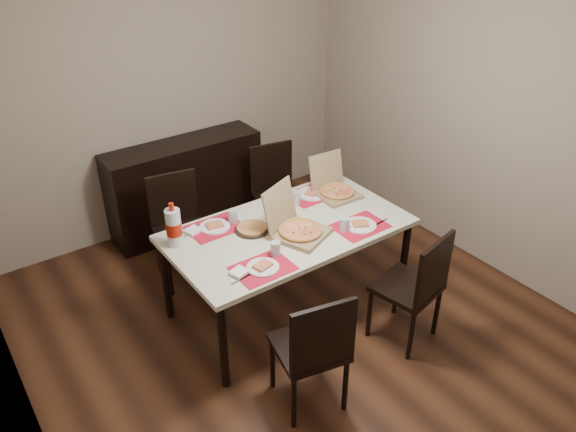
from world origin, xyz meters
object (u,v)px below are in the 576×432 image
object	(u,v)px
chair_near_left	(314,348)
dip_bowl	(279,216)
sideboard	(186,186)
chair_near_right	(416,285)
chair_far_left	(179,223)
chair_far_right	(276,190)
pizza_box_center	(297,228)
dining_table	(288,235)
soda_bottle	(174,227)

from	to	relation	value
chair_near_left	dip_bowl	world-z (taller)	chair_near_left
sideboard	dip_bowl	xyz separation A→B (m)	(0.11, -1.44, 0.31)
chair_near_right	chair_far_left	xyz separation A→B (m)	(-1.01, 1.75, 0.00)
chair_near_right	chair_far_right	bearing A→B (deg)	89.84
chair_near_left	dip_bowl	size ratio (longest dim) A/B	8.65
sideboard	dip_bowl	distance (m)	1.47
pizza_box_center	sideboard	bearing A→B (deg)	92.57
dining_table	pizza_box_center	distance (m)	0.17
chair_near_right	dip_bowl	distance (m)	1.15
dining_table	chair_far_right	bearing A→B (deg)	60.46
soda_bottle	dip_bowl	bearing A→B (deg)	-8.53
chair_near_left	chair_near_right	xyz separation A→B (m)	(0.98, 0.07, 0.00)
chair_far_right	dip_bowl	world-z (taller)	chair_far_right
chair_near_left	chair_far_right	size ratio (longest dim) A/B	1.00
chair_far_right	dip_bowl	size ratio (longest dim) A/B	8.65
chair_far_left	soda_bottle	size ratio (longest dim) A/B	2.76
dining_table	chair_near_left	distance (m)	1.05
chair_far_left	dip_bowl	world-z (taller)	chair_far_left
chair_near_right	dip_bowl	xyz separation A→B (m)	(-0.49, 1.01, 0.25)
chair_far_left	pizza_box_center	xyz separation A→B (m)	(0.49, -1.02, 0.30)
chair_near_right	soda_bottle	world-z (taller)	soda_bottle
pizza_box_center	soda_bottle	world-z (taller)	pizza_box_center
chair_far_left	soda_bottle	bearing A→B (deg)	-115.64
soda_bottle	dining_table	bearing A→B (deg)	-19.57
dining_table	chair_far_left	bearing A→B (deg)	118.60
soda_bottle	pizza_box_center	bearing A→B (deg)	-26.92
pizza_box_center	soda_bottle	size ratio (longest dim) A/B	1.50
dip_bowl	pizza_box_center	bearing A→B (deg)	-96.36
dip_bowl	chair_far_right	bearing A→B (deg)	56.89
chair_far_right	pizza_box_center	distance (m)	1.20
chair_near_left	chair_near_right	bearing A→B (deg)	4.26
sideboard	soda_bottle	size ratio (longest dim) A/B	4.44
chair_near_right	chair_far_left	world-z (taller)	same
dining_table	soda_bottle	size ratio (longest dim) A/B	5.33
chair_far_right	soda_bottle	distance (m)	1.51
sideboard	soda_bottle	world-z (taller)	soda_bottle
chair_near_left	pizza_box_center	xyz separation A→B (m)	(0.46, 0.81, 0.30)
chair_far_right	chair_near_right	bearing A→B (deg)	-90.16
chair_near_left	pizza_box_center	world-z (taller)	pizza_box_center
chair_near_right	chair_far_left	size ratio (longest dim) A/B	1.00
sideboard	chair_far_left	xyz separation A→B (m)	(-0.41, -0.69, 0.06)
pizza_box_center	soda_bottle	distance (m)	0.88
sideboard	pizza_box_center	xyz separation A→B (m)	(0.08, -1.71, 0.36)
chair_near_left	dip_bowl	xyz separation A→B (m)	(0.49, 1.08, 0.25)
dining_table	pizza_box_center	size ratio (longest dim) A/B	3.55
pizza_box_center	dip_bowl	world-z (taller)	pizza_box_center
dip_bowl	sideboard	bearing A→B (deg)	94.28
sideboard	chair_far_right	world-z (taller)	chair_far_right
dining_table	chair_far_left	size ratio (longest dim) A/B	1.94
chair_far_left	chair_far_right	size ratio (longest dim) A/B	1.00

